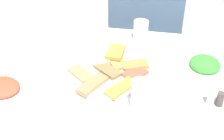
{
  "coord_description": "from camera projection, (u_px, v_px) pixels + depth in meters",
  "views": [
    {
      "loc": [
        0.17,
        -1.03,
        1.54
      ],
      "look_at": [
        -0.01,
        0.01,
        0.76
      ],
      "focal_mm": 52.65,
      "sensor_mm": 36.0,
      "label": 1
    }
  ],
  "objects": [
    {
      "name": "dining_table",
      "position": [
        115.0,
        93.0,
        1.37
      ],
      "size": [
        1.16,
        0.79,
        0.73
      ],
      "color": "white",
      "rests_on": "ground_plane"
    },
    {
      "name": "dining_chair",
      "position": [
        146.0,
        42.0,
        1.97
      ],
      "size": [
        0.44,
        0.44,
        0.9
      ],
      "color": "#455C71",
      "rests_on": "ground_plane"
    },
    {
      "name": "pide_platter",
      "position": [
        109.0,
        72.0,
        1.33
      ],
      "size": [
        0.33,
        0.35,
        0.04
      ],
      "color": "white",
      "rests_on": "dining_table"
    },
    {
      "name": "salad_plate_greens",
      "position": [
        2.0,
        88.0,
        1.24
      ],
      "size": [
        0.19,
        0.19,
        0.04
      ],
      "color": "white",
      "rests_on": "dining_table"
    },
    {
      "name": "salad_plate_rice",
      "position": [
        205.0,
        65.0,
        1.35
      ],
      "size": [
        0.21,
        0.21,
        0.06
      ],
      "color": "white",
      "rests_on": "dining_table"
    },
    {
      "name": "soda_can",
      "position": [
        140.0,
        96.0,
        1.13
      ],
      "size": [
        0.09,
        0.09,
        0.12
      ],
      "primitive_type": "cylinder",
      "rotation": [
        0.0,
        0.0,
        3.81
      ],
      "color": "silver",
      "rests_on": "dining_table"
    },
    {
      "name": "drinking_glass",
      "position": [
        141.0,
        31.0,
        1.52
      ],
      "size": [
        0.07,
        0.07,
        0.1
      ],
      "primitive_type": "cylinder",
      "color": "silver",
      "rests_on": "dining_table"
    },
    {
      "name": "paper_napkin",
      "position": [
        53.0,
        56.0,
        1.44
      ],
      "size": [
        0.14,
        0.14,
        0.0
      ],
      "primitive_type": "cube",
      "rotation": [
        0.0,
        0.0,
        -0.34
      ],
      "color": "white",
      "rests_on": "dining_table"
    },
    {
      "name": "fork",
      "position": [
        52.0,
        58.0,
        1.42
      ],
      "size": [
        0.18,
        0.03,
        0.0
      ],
      "primitive_type": "cube",
      "rotation": [
        0.0,
        0.0,
        0.1
      ],
      "color": "silver",
      "rests_on": "paper_napkin"
    },
    {
      "name": "spoon",
      "position": [
        54.0,
        53.0,
        1.45
      ],
      "size": [
        0.19,
        0.05,
        0.0
      ],
      "primitive_type": "cube",
      "rotation": [
        0.0,
        0.0,
        0.19
      ],
      "color": "silver",
      "rests_on": "paper_napkin"
    },
    {
      "name": "condiment_caddy",
      "position": [
        214.0,
        102.0,
        1.16
      ],
      "size": [
        0.11,
        0.11,
        0.07
      ],
      "color": "#B2B2B7",
      "rests_on": "dining_table"
    }
  ]
}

